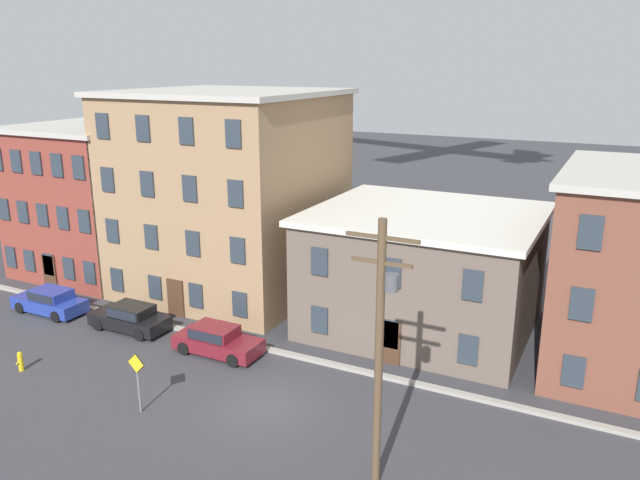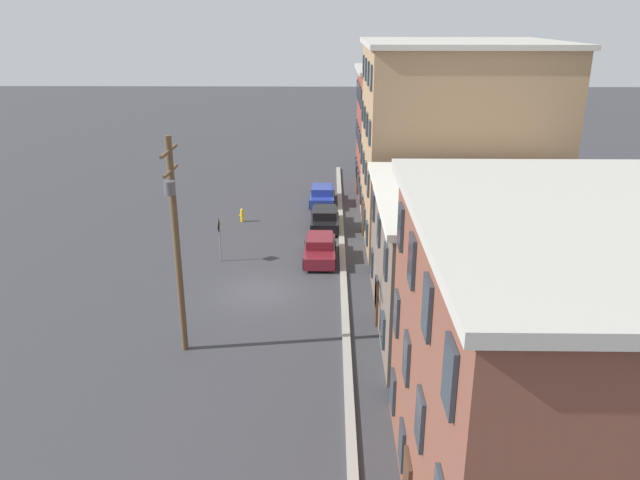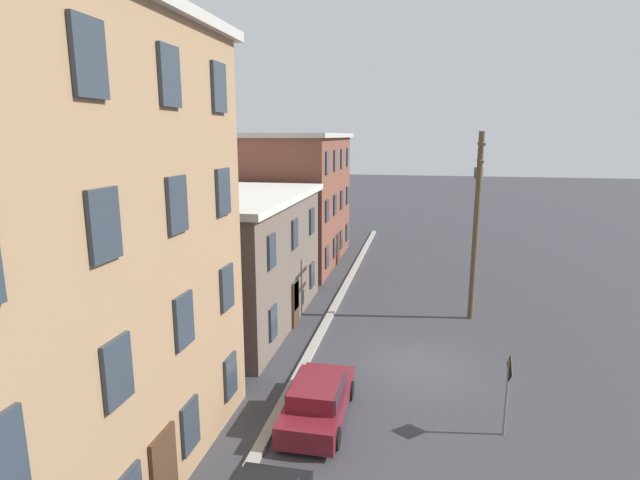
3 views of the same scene
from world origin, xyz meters
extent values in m
plane|color=#38383D|center=(0.00, 0.00, 0.00)|extent=(200.00, 200.00, 0.00)
cube|color=#9E998E|center=(0.00, 4.50, 0.08)|extent=(56.00, 0.36, 0.16)
cube|color=brown|center=(-19.60, 10.60, 4.82)|extent=(8.81, 9.20, 9.65)
cube|color=#B7B2A8|center=(-19.60, 10.60, 9.80)|extent=(9.31, 9.70, 0.30)
cube|color=#2D3842|center=(-23.13, 5.94, 1.61)|extent=(0.90, 0.10, 1.40)
cube|color=#2D3842|center=(-23.13, 5.94, 4.82)|extent=(0.90, 0.10, 1.40)
cube|color=#2D3842|center=(-21.36, 5.94, 1.61)|extent=(0.90, 0.10, 1.40)
cube|color=#2D3842|center=(-21.36, 5.94, 4.82)|extent=(0.90, 0.10, 1.40)
cube|color=#2D3842|center=(-21.36, 5.94, 8.04)|extent=(0.90, 0.10, 1.40)
cube|color=#2D3842|center=(-19.60, 5.94, 1.61)|extent=(0.90, 0.10, 1.40)
cube|color=#2D3842|center=(-19.60, 5.94, 4.82)|extent=(0.90, 0.10, 1.40)
cube|color=#2D3842|center=(-19.60, 5.94, 8.04)|extent=(0.90, 0.10, 1.40)
cube|color=#2D3842|center=(-17.84, 5.94, 1.61)|extent=(0.90, 0.10, 1.40)
cube|color=#2D3842|center=(-17.84, 5.94, 4.82)|extent=(0.90, 0.10, 1.40)
cube|color=#2D3842|center=(-17.84, 5.94, 8.04)|extent=(0.90, 0.10, 1.40)
cube|color=#2D3842|center=(-16.07, 5.94, 1.61)|extent=(0.90, 0.10, 1.40)
cube|color=#2D3842|center=(-16.07, 5.94, 4.82)|extent=(0.90, 0.10, 1.40)
cube|color=#2D3842|center=(-16.07, 5.94, 8.04)|extent=(0.90, 0.10, 1.40)
cube|color=#472D1E|center=(-19.60, 5.94, 1.10)|extent=(1.10, 0.10, 2.20)
cube|color=#9E7A56|center=(-9.54, 11.63, 6.01)|extent=(11.56, 11.26, 12.01)
cube|color=#B7B2A8|center=(-9.54, 11.63, 12.16)|extent=(12.06, 11.76, 0.30)
cube|color=#2D3842|center=(-13.88, 5.94, 1.50)|extent=(0.90, 0.10, 1.40)
cube|color=#2D3842|center=(-13.88, 5.94, 4.51)|extent=(0.90, 0.10, 1.40)
cube|color=#2D3842|center=(-13.88, 5.94, 7.51)|extent=(0.90, 0.10, 1.40)
cube|color=#2D3842|center=(-13.88, 5.94, 10.51)|extent=(0.90, 0.10, 1.40)
cube|color=#2D3842|center=(-10.99, 5.94, 1.50)|extent=(0.90, 0.10, 1.40)
cube|color=#2D3842|center=(-10.99, 5.94, 4.51)|extent=(0.90, 0.10, 1.40)
cube|color=#2D3842|center=(-10.99, 5.94, 7.51)|extent=(0.90, 0.10, 1.40)
cube|color=#2D3842|center=(-10.99, 5.94, 10.51)|extent=(0.90, 0.10, 1.40)
cube|color=#2D3842|center=(-8.10, 5.94, 1.50)|extent=(0.90, 0.10, 1.40)
cube|color=#2D3842|center=(-8.10, 5.94, 4.51)|extent=(0.90, 0.10, 1.40)
cube|color=#2D3842|center=(-8.10, 5.94, 7.51)|extent=(0.90, 0.10, 1.40)
cube|color=#2D3842|center=(-8.10, 5.94, 10.51)|extent=(0.90, 0.10, 1.40)
cube|color=#2D3842|center=(-5.21, 5.94, 1.50)|extent=(0.90, 0.10, 1.40)
cube|color=#2D3842|center=(-5.21, 5.94, 4.51)|extent=(0.90, 0.10, 1.40)
cube|color=#2D3842|center=(-5.21, 5.94, 7.51)|extent=(0.90, 0.10, 1.40)
cube|color=#2D3842|center=(-5.21, 5.94, 10.51)|extent=(0.90, 0.10, 1.40)
cube|color=#472D1E|center=(-9.54, 5.94, 1.10)|extent=(1.10, 0.10, 2.20)
cube|color=#66564C|center=(3.26, 11.03, 3.06)|extent=(11.16, 10.06, 6.12)
cube|color=silver|center=(3.26, 11.03, 6.27)|extent=(11.66, 10.56, 0.30)
cube|color=#2D3842|center=(-0.46, 5.94, 1.53)|extent=(0.90, 0.10, 1.40)
cube|color=#2D3842|center=(-0.46, 5.94, 4.59)|extent=(0.90, 0.10, 1.40)
cube|color=#2D3842|center=(3.26, 5.94, 1.53)|extent=(0.90, 0.10, 1.40)
cube|color=#2D3842|center=(3.26, 5.94, 4.59)|extent=(0.90, 0.10, 1.40)
cube|color=#2D3842|center=(6.98, 5.94, 1.53)|extent=(0.90, 0.10, 1.40)
cube|color=#2D3842|center=(6.98, 5.94, 4.59)|extent=(0.90, 0.10, 1.40)
cube|color=#472D1E|center=(3.26, 5.94, 1.10)|extent=(1.10, 0.10, 2.20)
cube|color=#2D3842|center=(11.39, 5.94, 1.50)|extent=(0.90, 0.10, 1.40)
cube|color=#2D3842|center=(11.39, 5.94, 4.51)|extent=(0.90, 0.10, 1.40)
cube|color=#2D3842|center=(11.39, 5.94, 7.51)|extent=(0.90, 0.10, 1.40)
cube|color=#233899|center=(-16.43, 3.13, 0.53)|extent=(4.40, 1.80, 0.70)
cube|color=#233899|center=(-16.23, 3.13, 1.15)|extent=(2.20, 1.51, 0.55)
cube|color=#1E232D|center=(-16.23, 3.13, 1.15)|extent=(2.02, 1.58, 0.48)
cylinder|color=black|center=(-17.88, 2.28, 0.33)|extent=(0.66, 0.22, 0.66)
cylinder|color=black|center=(-17.88, 3.98, 0.33)|extent=(0.66, 0.22, 0.66)
cylinder|color=black|center=(-14.98, 2.28, 0.33)|extent=(0.66, 0.22, 0.66)
cylinder|color=black|center=(-14.98, 3.98, 0.33)|extent=(0.66, 0.22, 0.66)
cube|color=black|center=(-10.61, 3.38, 0.53)|extent=(4.40, 1.80, 0.70)
cube|color=black|center=(-10.41, 3.38, 1.15)|extent=(2.20, 1.51, 0.55)
cube|color=#1E232D|center=(-10.41, 3.38, 1.15)|extent=(2.02, 1.58, 0.48)
cylinder|color=black|center=(-12.06, 2.53, 0.33)|extent=(0.66, 0.22, 0.66)
cylinder|color=black|center=(-12.06, 4.23, 0.33)|extent=(0.66, 0.22, 0.66)
cylinder|color=black|center=(-9.16, 2.53, 0.33)|extent=(0.66, 0.22, 0.66)
cylinder|color=black|center=(-9.16, 4.23, 0.33)|extent=(0.66, 0.22, 0.66)
cube|color=maroon|center=(-4.65, 3.15, 0.53)|extent=(4.40, 1.80, 0.70)
cube|color=maroon|center=(-4.85, 3.15, 1.15)|extent=(2.20, 1.51, 0.55)
cube|color=#1E232D|center=(-4.85, 3.15, 1.15)|extent=(2.02, 1.58, 0.48)
cylinder|color=black|center=(-3.20, 4.00, 0.33)|extent=(0.66, 0.22, 0.66)
cylinder|color=black|center=(-3.20, 2.30, 0.33)|extent=(0.66, 0.22, 0.66)
cylinder|color=black|center=(-6.10, 4.00, 0.33)|extent=(0.66, 0.22, 0.66)
cylinder|color=black|center=(-6.10, 2.30, 0.33)|extent=(0.66, 0.22, 0.66)
cylinder|color=slate|center=(-4.37, -2.71, 1.26)|extent=(0.08, 0.08, 2.51)
cube|color=yellow|center=(-4.37, -2.74, 2.22)|extent=(0.81, 0.03, 0.81)
cube|color=black|center=(-4.37, -2.73, 2.22)|extent=(0.88, 0.02, 0.88)
cylinder|color=brown|center=(5.97, -2.56, 4.68)|extent=(0.28, 0.28, 9.36)
cube|color=brown|center=(5.97, -2.56, 8.76)|extent=(2.40, 0.12, 0.12)
cube|color=brown|center=(5.97, -2.56, 7.96)|extent=(2.00, 0.12, 0.12)
cylinder|color=#515156|center=(6.32, -2.56, 7.36)|extent=(0.44, 0.44, 0.55)
cylinder|color=yellow|center=(-11.86, -2.46, 0.40)|extent=(0.24, 0.24, 0.80)
sphere|color=yellow|center=(-11.86, -2.46, 0.85)|extent=(0.22, 0.22, 0.22)
cylinder|color=yellow|center=(-11.86, -2.62, 0.45)|extent=(0.10, 0.12, 0.10)
camera|label=1|loc=(12.48, -19.73, 13.92)|focal=35.00mm
camera|label=2|loc=(29.88, 3.72, 13.75)|focal=35.00mm
camera|label=3|loc=(-19.24, 0.07, 9.16)|focal=28.00mm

